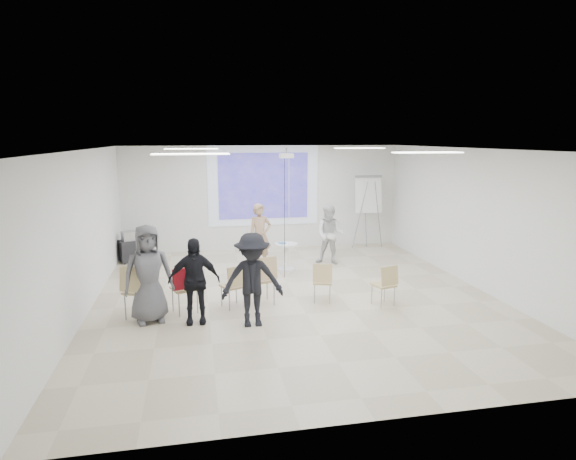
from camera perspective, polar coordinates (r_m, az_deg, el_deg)
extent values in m
cube|color=beige|center=(10.01, 0.89, -8.19)|extent=(8.00, 9.00, 0.10)
cube|color=white|center=(9.46, 0.94, 9.85)|extent=(8.00, 9.00, 0.10)
cube|color=silver|center=(14.05, -2.94, 3.85)|extent=(8.00, 0.10, 3.00)
cube|color=silver|center=(9.64, -23.35, -0.30)|extent=(0.10, 9.00, 3.00)
cube|color=silver|center=(11.17, 21.70, 1.25)|extent=(0.10, 9.00, 3.00)
cube|color=silver|center=(13.95, -2.91, 5.24)|extent=(3.20, 0.01, 2.30)
cube|color=#362E9E|center=(13.93, -2.90, 5.24)|extent=(2.60, 0.01, 1.90)
cylinder|color=white|center=(11.92, -0.24, -4.67)|extent=(0.53, 0.53, 0.05)
cylinder|color=white|center=(11.84, -0.24, -3.25)|extent=(0.14, 0.14, 0.61)
cylinder|color=silver|center=(11.76, -0.24, -1.70)|extent=(0.72, 0.72, 0.04)
cube|color=white|center=(11.76, 0.03, -1.59)|extent=(0.23, 0.21, 0.01)
cube|color=teal|center=(11.77, -0.69, -1.53)|extent=(0.19, 0.22, 0.01)
imported|color=tan|center=(12.02, -3.33, -0.18)|extent=(0.74, 0.57, 1.83)
imported|color=silver|center=(12.39, 5.01, -0.15)|extent=(1.03, 0.96, 1.71)
cube|color=white|center=(12.24, -2.67, 1.40)|extent=(0.06, 0.13, 0.04)
cube|color=silver|center=(12.53, 3.93, 1.38)|extent=(0.09, 0.12, 0.04)
cube|color=tan|center=(9.16, -17.19, -6.90)|extent=(0.62, 0.62, 0.04)
cube|color=tan|center=(8.89, -17.99, -5.59)|extent=(0.47, 0.27, 0.45)
cylinder|color=gray|center=(9.17, -18.73, -8.64)|extent=(0.03, 0.03, 0.49)
cylinder|color=gray|center=(8.99, -16.63, -8.92)|extent=(0.03, 0.03, 0.49)
cylinder|color=gray|center=(9.48, -17.55, -7.93)|extent=(0.03, 0.03, 0.49)
cylinder|color=gray|center=(9.30, -15.50, -8.18)|extent=(0.03, 0.03, 0.49)
cube|color=tan|center=(9.21, -12.17, -6.78)|extent=(0.56, 0.56, 0.04)
cube|color=tan|center=(8.94, -11.77, -5.55)|extent=(0.44, 0.24, 0.41)
cylinder|color=#94969C|center=(9.07, -12.77, -8.67)|extent=(0.03, 0.03, 0.46)
cylinder|color=gray|center=(9.18, -10.68, -8.33)|extent=(0.03, 0.03, 0.46)
cylinder|color=gray|center=(9.39, -13.50, -8.02)|extent=(0.03, 0.03, 0.46)
cylinder|color=gray|center=(9.49, -11.47, -7.71)|extent=(0.03, 0.03, 0.46)
cube|color=tan|center=(9.34, -6.58, -6.61)|extent=(0.52, 0.52, 0.04)
cube|color=tan|center=(9.11, -6.05, -5.49)|extent=(0.40, 0.23, 0.38)
cylinder|color=gray|center=(9.20, -6.96, -8.31)|extent=(0.03, 0.03, 0.41)
cylinder|color=gray|center=(9.35, -5.21, -7.97)|extent=(0.03, 0.03, 0.41)
cylinder|color=gray|center=(9.48, -7.87, -7.76)|extent=(0.03, 0.03, 0.41)
cylinder|color=gray|center=(9.61, -6.15, -7.44)|extent=(0.03, 0.03, 0.41)
cube|color=tan|center=(9.46, -3.14, -5.88)|extent=(0.55, 0.55, 0.04)
cube|color=tan|center=(9.19, -2.67, -4.60)|extent=(0.47, 0.19, 0.44)
cylinder|color=gray|center=(9.31, -3.79, -7.80)|extent=(0.03, 0.03, 0.48)
cylinder|color=gray|center=(9.44, -1.65, -7.52)|extent=(0.03, 0.03, 0.48)
cylinder|color=gray|center=(9.65, -4.57, -7.14)|extent=(0.03, 0.03, 0.48)
cylinder|color=gray|center=(9.77, -2.49, -6.88)|extent=(0.03, 0.03, 0.48)
cube|color=tan|center=(9.65, 4.10, -6.13)|extent=(0.46, 0.46, 0.04)
cube|color=tan|center=(9.41, 4.11, -5.15)|extent=(0.38, 0.17, 0.36)
cylinder|color=gray|center=(9.57, 3.16, -7.56)|extent=(0.02, 0.02, 0.39)
cylinder|color=#96999E|center=(9.57, 5.00, -7.59)|extent=(0.02, 0.02, 0.39)
cylinder|color=gray|center=(9.85, 3.19, -7.00)|extent=(0.02, 0.02, 0.39)
cylinder|color=gray|center=(9.85, 4.97, -7.03)|extent=(0.02, 0.02, 0.39)
cube|color=tan|center=(9.58, 11.24, -6.39)|extent=(0.47, 0.47, 0.04)
cube|color=tan|center=(9.38, 11.96, -5.34)|extent=(0.39, 0.17, 0.36)
cylinder|color=gray|center=(9.44, 11.01, -7.98)|extent=(0.02, 0.02, 0.40)
cylinder|color=#919599|center=(9.62, 12.49, -7.67)|extent=(0.02, 0.02, 0.40)
cylinder|color=gray|center=(9.68, 9.90, -7.47)|extent=(0.02, 0.02, 0.40)
cylinder|color=#94979C|center=(9.85, 11.37, -7.19)|extent=(0.02, 0.02, 0.40)
cube|color=maroon|center=(8.92, -12.25, -5.65)|extent=(0.40, 0.23, 0.38)
imported|color=black|center=(9.35, -6.59, -6.39)|extent=(0.38, 0.33, 0.02)
imported|color=black|center=(8.56, -11.11, -5.21)|extent=(1.04, 0.64, 1.76)
imported|color=black|center=(8.28, -4.26, -5.20)|extent=(1.22, 0.68, 1.86)
imported|color=#5D5D62|center=(8.78, -16.26, -4.36)|extent=(1.07, 0.83, 1.96)
cylinder|color=#93969B|center=(14.11, 8.52, 1.73)|extent=(0.36, 0.25, 1.97)
cylinder|color=gray|center=(14.28, 10.66, 1.77)|extent=(0.38, 0.22, 1.97)
cylinder|color=gray|center=(14.53, 9.16, 1.97)|extent=(0.05, 0.44, 1.96)
cube|color=white|center=(14.24, 9.51, 4.26)|extent=(0.79, 0.26, 1.10)
cube|color=gray|center=(14.23, 9.51, 6.29)|extent=(0.80, 0.10, 0.08)
cube|color=black|center=(13.30, -18.15, -2.31)|extent=(0.67, 0.61, 0.55)
cube|color=#979A9F|center=(13.22, -18.25, -0.65)|extent=(0.48, 0.45, 0.24)
cylinder|color=black|center=(13.16, -18.81, -3.72)|extent=(0.09, 0.09, 0.07)
cylinder|color=black|center=(13.27, -16.98, -3.50)|extent=(0.09, 0.09, 0.07)
cylinder|color=black|center=(13.47, -19.16, -3.41)|extent=(0.09, 0.09, 0.07)
cylinder|color=black|center=(13.57, -17.37, -3.20)|extent=(0.09, 0.09, 0.07)
cube|color=white|center=(10.96, -0.19, 8.80)|extent=(0.30, 0.25, 0.10)
cylinder|color=gray|center=(10.95, -0.19, 9.37)|extent=(0.04, 0.04, 0.14)
cylinder|color=black|center=(11.01, -0.41, 1.30)|extent=(0.01, 0.01, 2.77)
cylinder|color=white|center=(11.01, 0.12, 1.30)|extent=(0.01, 0.01, 2.77)
cube|color=white|center=(11.26, -11.39, 9.40)|extent=(1.20, 0.30, 0.02)
cube|color=white|center=(11.93, 8.47, 9.57)|extent=(1.20, 0.30, 0.02)
cube|color=white|center=(7.76, -11.46, 8.82)|extent=(1.20, 0.30, 0.02)
cube|color=white|center=(8.71, 16.21, 8.81)|extent=(1.20, 0.30, 0.02)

